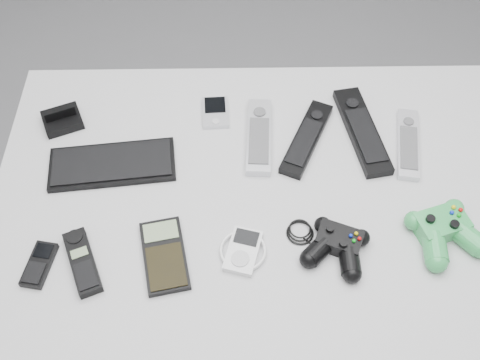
{
  "coord_description": "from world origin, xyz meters",
  "views": [
    {
      "loc": [
        -0.01,
        -0.76,
        1.81
      ],
      "look_at": [
        0.0,
        -0.04,
        0.83
      ],
      "focal_mm": 42.0,
      "sensor_mm": 36.0,
      "label": 1
    }
  ],
  "objects_px": {
    "pda": "(215,112)",
    "remote_silver_a": "(259,136)",
    "remote_black_b": "(362,130)",
    "calculator": "(164,255)",
    "mp3_player": "(243,251)",
    "remote_silver_b": "(408,143)",
    "mobile_phone": "(39,264)",
    "desk": "(269,209)",
    "cordless_handset": "(82,262)",
    "pda_keyboard": "(112,164)",
    "remote_black_a": "(307,138)",
    "controller_green": "(445,230)",
    "controller_black": "(337,245)"
  },
  "relations": [
    {
      "from": "remote_black_b",
      "to": "calculator",
      "type": "distance_m",
      "value": 0.54
    },
    {
      "from": "pda",
      "to": "remote_silver_b",
      "type": "bearing_deg",
      "value": -16.15
    },
    {
      "from": "pda_keyboard",
      "to": "remote_silver_a",
      "type": "bearing_deg",
      "value": 6.61
    },
    {
      "from": "desk",
      "to": "mp3_player",
      "type": "bearing_deg",
      "value": -112.91
    },
    {
      "from": "controller_green",
      "to": "pda_keyboard",
      "type": "bearing_deg",
      "value": 146.88
    },
    {
      "from": "cordless_handset",
      "to": "remote_silver_a",
      "type": "bearing_deg",
      "value": 19.28
    },
    {
      "from": "pda_keyboard",
      "to": "controller_green",
      "type": "height_order",
      "value": "controller_green"
    },
    {
      "from": "remote_black_a",
      "to": "remote_silver_b",
      "type": "xyz_separation_m",
      "value": [
        0.23,
        -0.02,
        -0.0
      ]
    },
    {
      "from": "remote_black_a",
      "to": "remote_silver_b",
      "type": "distance_m",
      "value": 0.23
    },
    {
      "from": "pda_keyboard",
      "to": "calculator",
      "type": "distance_m",
      "value": 0.27
    },
    {
      "from": "remote_black_b",
      "to": "mp3_player",
      "type": "xyz_separation_m",
      "value": [
        -0.28,
        -0.31,
        -0.0
      ]
    },
    {
      "from": "remote_black_a",
      "to": "remote_silver_b",
      "type": "bearing_deg",
      "value": 19.91
    },
    {
      "from": "desk",
      "to": "remote_black_a",
      "type": "height_order",
      "value": "remote_black_a"
    },
    {
      "from": "desk",
      "to": "remote_silver_a",
      "type": "xyz_separation_m",
      "value": [
        -0.02,
        0.15,
        0.08
      ]
    },
    {
      "from": "cordless_handset",
      "to": "mobile_phone",
      "type": "bearing_deg",
      "value": 159.48
    },
    {
      "from": "desk",
      "to": "controller_black",
      "type": "bearing_deg",
      "value": -49.7
    },
    {
      "from": "pda",
      "to": "remote_black_b",
      "type": "relative_size",
      "value": 0.37
    },
    {
      "from": "remote_black_b",
      "to": "controller_black",
      "type": "height_order",
      "value": "controller_black"
    },
    {
      "from": "pda_keyboard",
      "to": "calculator",
      "type": "xyz_separation_m",
      "value": [
        0.13,
        -0.23,
        -0.0
      ]
    },
    {
      "from": "remote_silver_b",
      "to": "cordless_handset",
      "type": "distance_m",
      "value": 0.76
    },
    {
      "from": "pda_keyboard",
      "to": "mp3_player",
      "type": "height_order",
      "value": "same"
    },
    {
      "from": "remote_black_a",
      "to": "controller_green",
      "type": "distance_m",
      "value": 0.36
    },
    {
      "from": "desk",
      "to": "mobile_phone",
      "type": "bearing_deg",
      "value": -159.44
    },
    {
      "from": "remote_black_b",
      "to": "cordless_handset",
      "type": "bearing_deg",
      "value": -161.15
    },
    {
      "from": "desk",
      "to": "remote_black_b",
      "type": "xyz_separation_m",
      "value": [
        0.22,
        0.16,
        0.08
      ]
    },
    {
      "from": "calculator",
      "to": "remote_black_b",
      "type": "bearing_deg",
      "value": 24.64
    },
    {
      "from": "mobile_phone",
      "to": "pda_keyboard",
      "type": "bearing_deg",
      "value": 75.82
    },
    {
      "from": "pda",
      "to": "remote_silver_a",
      "type": "xyz_separation_m",
      "value": [
        0.1,
        -0.08,
        0.0
      ]
    },
    {
      "from": "remote_silver_a",
      "to": "controller_black",
      "type": "relative_size",
      "value": 1.03
    },
    {
      "from": "cordless_handset",
      "to": "controller_black",
      "type": "xyz_separation_m",
      "value": [
        0.5,
        0.03,
        0.01
      ]
    },
    {
      "from": "mobile_phone",
      "to": "controller_green",
      "type": "xyz_separation_m",
      "value": [
        0.81,
        0.06,
        0.02
      ]
    },
    {
      "from": "controller_green",
      "to": "cordless_handset",
      "type": "bearing_deg",
      "value": 166.5
    },
    {
      "from": "pda",
      "to": "remote_black_b",
      "type": "height_order",
      "value": "remote_black_b"
    },
    {
      "from": "pda_keyboard",
      "to": "remote_silver_a",
      "type": "xyz_separation_m",
      "value": [
        0.33,
        0.07,
        0.0
      ]
    },
    {
      "from": "remote_black_b",
      "to": "cordless_handset",
      "type": "relative_size",
      "value": 1.79
    },
    {
      "from": "remote_silver_a",
      "to": "mobile_phone",
      "type": "relative_size",
      "value": 2.23
    },
    {
      "from": "pda",
      "to": "mp3_player",
      "type": "relative_size",
      "value": 0.95
    },
    {
      "from": "pda",
      "to": "controller_green",
      "type": "height_order",
      "value": "controller_green"
    },
    {
      "from": "remote_black_a",
      "to": "mobile_phone",
      "type": "xyz_separation_m",
      "value": [
        -0.55,
        -0.31,
        -0.0
      ]
    },
    {
      "from": "remote_black_b",
      "to": "calculator",
      "type": "bearing_deg",
      "value": -154.22
    },
    {
      "from": "remote_silver_b",
      "to": "cordless_handset",
      "type": "relative_size",
      "value": 1.39
    },
    {
      "from": "desk",
      "to": "remote_silver_b",
      "type": "height_order",
      "value": "remote_silver_b"
    },
    {
      "from": "remote_silver_b",
      "to": "controller_green",
      "type": "xyz_separation_m",
      "value": [
        0.03,
        -0.24,
        0.01
      ]
    },
    {
      "from": "desk",
      "to": "mp3_player",
      "type": "height_order",
      "value": "mp3_player"
    },
    {
      "from": "cordless_handset",
      "to": "remote_black_a",
      "type": "bearing_deg",
      "value": 11.24
    },
    {
      "from": "cordless_handset",
      "to": "remote_silver_b",
      "type": "bearing_deg",
      "value": 0.34
    },
    {
      "from": "desk",
      "to": "remote_black_a",
      "type": "distance_m",
      "value": 0.19
    },
    {
      "from": "remote_silver_a",
      "to": "mobile_phone",
      "type": "distance_m",
      "value": 0.55
    },
    {
      "from": "pda",
      "to": "desk",
      "type": "bearing_deg",
      "value": -64.32
    },
    {
      "from": "remote_silver_b",
      "to": "pda",
      "type": "bearing_deg",
      "value": 176.73
    }
  ]
}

